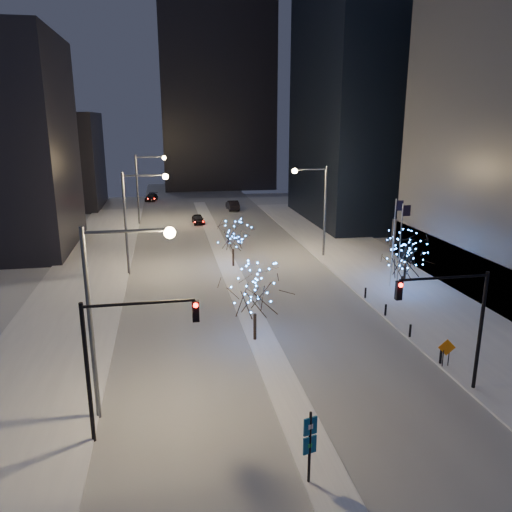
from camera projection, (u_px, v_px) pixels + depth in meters
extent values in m
plane|color=silver|center=(298.00, 419.00, 25.43)|extent=(160.00, 160.00, 0.00)
cube|color=#A8AEB7|center=(221.00, 250.00, 58.64)|extent=(20.00, 130.00, 0.02)
cube|color=white|center=(226.00, 261.00, 53.88)|extent=(2.00, 80.00, 0.15)
cube|color=white|center=(397.00, 281.00, 47.00)|extent=(10.00, 90.00, 0.15)
cube|color=white|center=(75.00, 300.00, 41.95)|extent=(8.00, 90.00, 0.15)
cube|color=black|center=(45.00, 161.00, 85.22)|extent=(18.00, 16.00, 16.00)
cube|color=black|center=(217.00, 90.00, 108.26)|extent=(24.00, 14.00, 42.00)
cylinder|color=#595E66|center=(91.00, 327.00, 24.27)|extent=(0.24, 0.24, 10.00)
cylinder|color=#595E66|center=(126.00, 231.00, 23.38)|extent=(4.00, 0.16, 0.16)
sphere|color=#F3C779|center=(170.00, 233.00, 23.77)|extent=(0.56, 0.56, 0.56)
cylinder|color=#595E66|center=(126.00, 225.00, 48.00)|extent=(0.24, 0.24, 10.00)
cylinder|color=#595E66|center=(144.00, 175.00, 47.11)|extent=(4.00, 0.16, 0.16)
sphere|color=#F3C779|center=(165.00, 177.00, 47.50)|extent=(0.56, 0.56, 0.56)
cylinder|color=#595E66|center=(137.00, 190.00, 71.72)|extent=(0.24, 0.24, 10.00)
cylinder|color=#595E66|center=(150.00, 157.00, 70.83)|extent=(4.00, 0.16, 0.16)
sphere|color=#F3C779|center=(164.00, 158.00, 71.22)|extent=(0.56, 0.56, 0.56)
cylinder|color=#595E66|center=(325.00, 212.00, 54.50)|extent=(0.24, 0.24, 10.00)
cylinder|color=#595E66|center=(311.00, 169.00, 52.96)|extent=(3.50, 0.16, 0.16)
sphere|color=#F3C779|center=(295.00, 171.00, 52.69)|extent=(0.56, 0.56, 0.56)
cylinder|color=black|center=(88.00, 375.00, 22.77)|extent=(0.20, 0.20, 7.00)
cylinder|color=black|center=(139.00, 303.00, 22.34)|extent=(5.00, 0.14, 0.14)
cube|color=black|center=(196.00, 311.00, 22.92)|extent=(0.32, 0.28, 1.00)
sphere|color=#FF0C05|center=(196.00, 305.00, 22.65)|extent=(0.22, 0.22, 0.22)
cylinder|color=black|center=(480.00, 333.00, 27.29)|extent=(0.20, 0.20, 7.00)
cylinder|color=black|center=(444.00, 278.00, 25.99)|extent=(5.00, 0.14, 0.14)
cube|color=black|center=(399.00, 291.00, 25.69)|extent=(0.32, 0.28, 1.00)
sphere|color=#FF0C05|center=(401.00, 285.00, 25.43)|extent=(0.22, 0.22, 0.22)
cylinder|color=silver|center=(399.00, 251.00, 41.79)|extent=(0.10, 0.10, 8.00)
cube|color=black|center=(406.00, 211.00, 40.95)|extent=(0.70, 0.03, 0.90)
cylinder|color=silver|center=(393.00, 244.00, 44.26)|extent=(0.10, 0.10, 8.00)
cube|color=black|center=(400.00, 206.00, 43.43)|extent=(0.70, 0.03, 0.90)
cylinder|color=black|center=(441.00, 357.00, 30.85)|extent=(0.16, 0.16, 0.90)
cylinder|color=black|center=(410.00, 331.00, 34.64)|extent=(0.16, 0.16, 0.90)
cylinder|color=black|center=(386.00, 310.00, 38.44)|extent=(0.16, 0.16, 0.90)
cylinder|color=black|center=(365.00, 293.00, 42.23)|extent=(0.16, 0.16, 0.90)
imported|color=black|center=(198.00, 219.00, 73.22)|extent=(1.87, 4.12, 1.37)
imported|color=black|center=(233.00, 205.00, 84.62)|extent=(1.88, 4.97, 1.62)
imported|color=black|center=(151.00, 197.00, 94.27)|extent=(2.64, 4.88, 1.34)
cylinder|color=black|center=(255.00, 327.00, 34.12)|extent=(0.22, 0.22, 1.86)
cylinder|color=black|center=(233.00, 258.00, 51.45)|extent=(0.22, 0.22, 1.77)
cylinder|color=black|center=(402.00, 285.00, 43.40)|extent=(0.22, 0.22, 1.52)
cylinder|color=black|center=(405.00, 272.00, 46.84)|extent=(0.22, 0.22, 1.62)
cylinder|color=black|center=(310.00, 449.00, 20.42)|extent=(0.12, 0.12, 3.42)
cube|color=#0C548D|center=(310.00, 426.00, 20.14)|extent=(0.60, 0.24, 0.78)
cube|color=#0C548D|center=(310.00, 445.00, 20.37)|extent=(0.60, 0.24, 0.78)
cylinder|color=black|center=(443.00, 358.00, 30.45)|extent=(0.06, 0.06, 1.05)
cylinder|color=black|center=(449.00, 358.00, 30.52)|extent=(0.06, 0.06, 1.05)
cube|color=orange|center=(447.00, 347.00, 30.30)|extent=(1.07, 0.22, 1.08)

